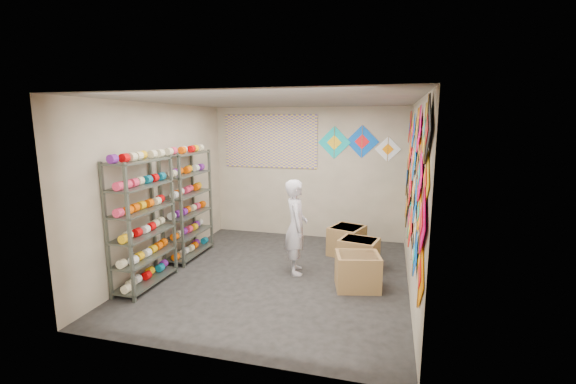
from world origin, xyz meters
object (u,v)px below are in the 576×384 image
(carton_c, at_px, (347,240))
(carton_b, at_px, (359,253))
(shopkeeper, at_px, (296,227))
(carton_a, at_px, (357,271))
(shelf_rack_back, at_px, (188,205))
(shelf_rack_front, at_px, (143,223))

(carton_c, bearing_deg, carton_b, -48.02)
(shopkeeper, height_order, carton_b, shopkeeper)
(shopkeeper, xyz_separation_m, carton_a, (1.01, -0.36, -0.50))
(carton_b, bearing_deg, shelf_rack_back, -163.52)
(shelf_rack_front, height_order, carton_c, shelf_rack_front)
(carton_b, relative_size, carton_c, 1.01)
(shelf_rack_front, distance_m, shopkeeper, 2.31)
(shopkeeper, bearing_deg, shelf_rack_front, 99.07)
(carton_a, bearing_deg, shelf_rack_front, -179.93)
(shelf_rack_front, xyz_separation_m, carton_a, (3.05, 0.71, -0.69))
(shelf_rack_back, distance_m, carton_c, 2.94)
(shelf_rack_front, distance_m, carton_c, 3.54)
(shelf_rack_front, relative_size, carton_b, 3.15)
(shopkeeper, bearing_deg, carton_b, -83.35)
(shelf_rack_front, distance_m, shelf_rack_back, 1.30)
(shopkeeper, distance_m, carton_b, 1.18)
(carton_a, distance_m, carton_b, 0.82)
(shelf_rack_back, relative_size, carton_a, 3.06)
(shopkeeper, bearing_deg, carton_c, -51.73)
(shopkeeper, relative_size, carton_a, 2.45)
(carton_a, distance_m, carton_c, 1.47)
(shelf_rack_back, height_order, carton_b, shelf_rack_back)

